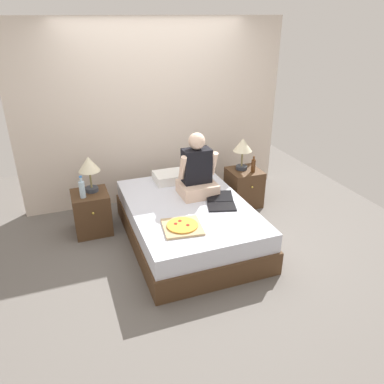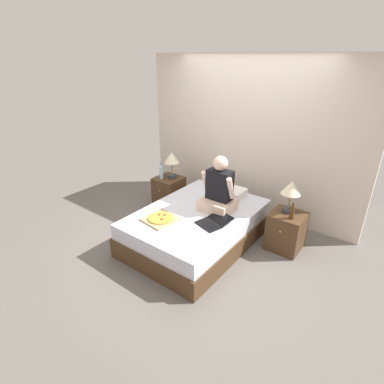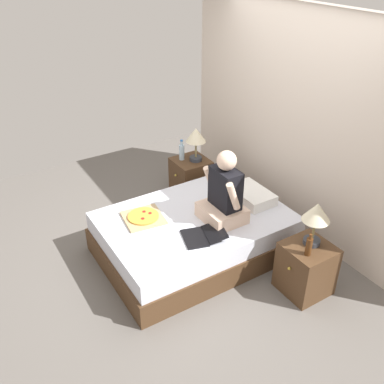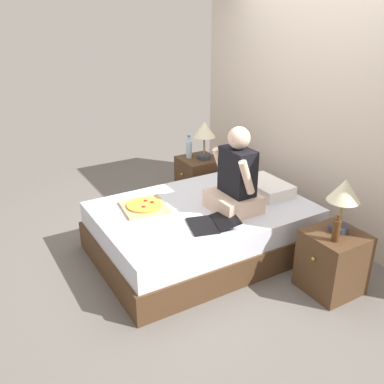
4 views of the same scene
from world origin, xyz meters
TOP-DOWN VIEW (x-y plane):
  - ground_plane at (0.00, 0.00)m, footprint 5.77×5.77m
  - wall_back at (0.00, 1.36)m, footprint 3.77×0.12m
  - bed at (0.00, 0.00)m, footprint 1.39×1.99m
  - nightstand_left at (-1.07, 0.61)m, footprint 0.44×0.47m
  - lamp_on_left_nightstand at (-1.03, 0.66)m, footprint 0.26×0.26m
  - water_bottle at (-1.15, 0.52)m, footprint 0.07×0.07m
  - nightstand_right at (1.07, 0.61)m, footprint 0.44×0.47m
  - lamp_on_right_nightstand at (1.04, 0.66)m, footprint 0.26×0.26m
  - beer_bottle at (1.14, 0.51)m, footprint 0.06×0.06m
  - pillow at (0.05, 0.72)m, footprint 0.52×0.34m
  - person_seated at (0.20, 0.23)m, footprint 0.47×0.40m
  - laptop at (0.36, -0.14)m, footprint 0.42×0.49m
  - pizza_box at (-0.24, -0.49)m, footprint 0.45×0.45m

SIDE VIEW (x-z plane):
  - ground_plane at x=0.00m, z-range 0.00..0.00m
  - bed at x=0.00m, z-range 0.00..0.48m
  - nightstand_left at x=-1.07m, z-range 0.00..0.53m
  - nightstand_right at x=1.07m, z-range 0.00..0.53m
  - pizza_box at x=-0.24m, z-range 0.48..0.53m
  - laptop at x=0.36m, z-range 0.47..0.54m
  - pillow at x=0.05m, z-range 0.49..0.61m
  - beer_bottle at x=1.14m, z-range 0.51..0.74m
  - water_bottle at x=-1.15m, z-range 0.51..0.78m
  - person_seated at x=0.20m, z-range 0.38..1.16m
  - lamp_on_left_nightstand at x=-1.03m, z-range 0.63..1.08m
  - lamp_on_right_nightstand at x=1.04m, z-range 0.63..1.08m
  - wall_back at x=0.00m, z-range 0.00..2.50m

